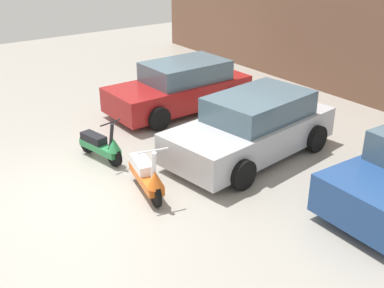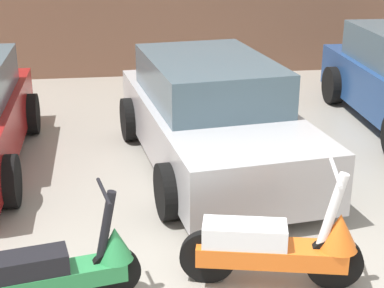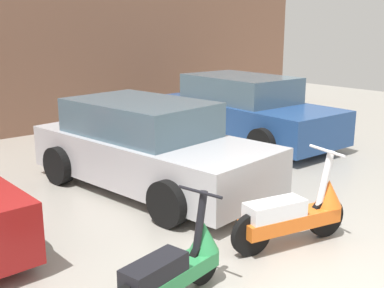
# 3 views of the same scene
# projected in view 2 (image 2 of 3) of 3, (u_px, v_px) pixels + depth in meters

# --- Properties ---
(scooter_front_left) EXTENTS (1.42, 0.59, 1.00)m
(scooter_front_left) POSITION_uv_depth(u_px,v_px,m) (62.00, 268.00, 4.82)
(scooter_front_left) COLOR black
(scooter_front_left) RESTS_ON ground_plane
(scooter_front_right) EXTENTS (1.57, 0.68, 1.11)m
(scooter_front_right) POSITION_uv_depth(u_px,v_px,m) (279.00, 245.00, 5.08)
(scooter_front_right) COLOR black
(scooter_front_right) RESTS_ON ground_plane
(car_rear_center) EXTENTS (2.36, 4.26, 1.38)m
(car_rear_center) POSITION_uv_depth(u_px,v_px,m) (212.00, 116.00, 7.57)
(car_rear_center) COLOR #B7B7BC
(car_rear_center) RESTS_ON ground_plane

